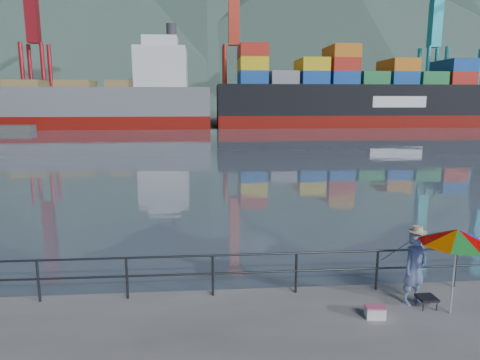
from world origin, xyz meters
name	(u,v)px	position (x,y,z in m)	size (l,w,h in m)	color
harbor_water	(209,116)	(0.00, 130.00, 0.00)	(500.00, 280.00, 0.00)	slate
far_dock	(253,121)	(10.00, 93.00, 0.00)	(200.00, 40.00, 0.40)	#514F4C
guardrail	(255,273)	(0.00, 1.70, 0.52)	(22.00, 0.06, 1.03)	#2D3033
mountains	(286,37)	(38.82, 207.75, 35.55)	(600.00, 332.80, 80.00)	#385147
port_cranes	(356,47)	(31.00, 84.00, 16.00)	(116.00, 28.00, 38.40)	red
container_stacks	(370,107)	(38.39, 93.58, 3.22)	(58.00, 5.40, 7.80)	#267F3F
fisherman	(415,268)	(3.57, 0.97, 0.84)	(0.61, 0.40, 1.68)	#22499A
beach_umbrella	(457,237)	(4.16, 0.42, 1.74)	(1.71, 1.71, 1.91)	white
folding_stool	(426,302)	(3.76, 0.70, 0.14)	(0.41, 0.41, 0.26)	black
cooler_bag	(375,313)	(2.43, 0.35, 0.12)	(0.40, 0.27, 0.23)	silver
fishing_rod	(395,284)	(3.61, 1.99, 0.00)	(0.02, 0.02, 2.13)	black
bulk_carrier	(87,104)	(-22.18, 71.50, 4.18)	(47.74, 8.26, 14.50)	maroon
container_ship	(396,95)	(35.73, 73.89, 5.79)	(65.82, 10.97, 18.10)	maroon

